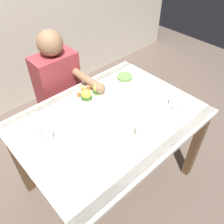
{
  "coord_description": "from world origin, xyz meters",
  "views": [
    {
      "loc": [
        -0.74,
        -0.83,
        1.8
      ],
      "look_at": [
        0.02,
        0.0,
        0.78
      ],
      "focal_mm": 37.3,
      "sensor_mm": 36.0,
      "label": 1
    }
  ],
  "objects_px": {
    "dining_table": "(110,129)",
    "diner_person": "(61,89)",
    "coffee_mug": "(143,130)",
    "fork": "(87,138)",
    "fruit_bowl": "(178,101)",
    "side_plate": "(125,78)",
    "water_glass_near": "(46,135)",
    "eggs_benedict_plate": "(91,94)"
  },
  "relations": [
    {
      "from": "side_plate",
      "to": "eggs_benedict_plate",
      "type": "bearing_deg",
      "value": 179.44
    },
    {
      "from": "diner_person",
      "to": "water_glass_near",
      "type": "bearing_deg",
      "value": -128.52
    },
    {
      "from": "dining_table",
      "to": "diner_person",
      "type": "xyz_separation_m",
      "value": [
        -0.0,
        0.6,
        0.02
      ]
    },
    {
      "from": "fruit_bowl",
      "to": "side_plate",
      "type": "distance_m",
      "value": 0.47
    },
    {
      "from": "diner_person",
      "to": "side_plate",
      "type": "bearing_deg",
      "value": -41.75
    },
    {
      "from": "dining_table",
      "to": "water_glass_near",
      "type": "height_order",
      "value": "water_glass_near"
    },
    {
      "from": "eggs_benedict_plate",
      "to": "fork",
      "type": "height_order",
      "value": "eggs_benedict_plate"
    },
    {
      "from": "dining_table",
      "to": "fork",
      "type": "distance_m",
      "value": 0.25
    },
    {
      "from": "dining_table",
      "to": "fork",
      "type": "relative_size",
      "value": 9.61
    },
    {
      "from": "dining_table",
      "to": "diner_person",
      "type": "distance_m",
      "value": 0.6
    },
    {
      "from": "eggs_benedict_plate",
      "to": "water_glass_near",
      "type": "bearing_deg",
      "value": -160.83
    },
    {
      "from": "coffee_mug",
      "to": "fork",
      "type": "bearing_deg",
      "value": 140.78
    },
    {
      "from": "eggs_benedict_plate",
      "to": "coffee_mug",
      "type": "relative_size",
      "value": 2.43
    },
    {
      "from": "fruit_bowl",
      "to": "side_plate",
      "type": "bearing_deg",
      "value": 96.1
    },
    {
      "from": "water_glass_near",
      "to": "eggs_benedict_plate",
      "type": "bearing_deg",
      "value": 19.17
    },
    {
      "from": "eggs_benedict_plate",
      "to": "coffee_mug",
      "type": "bearing_deg",
      "value": -91.67
    },
    {
      "from": "coffee_mug",
      "to": "diner_person",
      "type": "height_order",
      "value": "diner_person"
    },
    {
      "from": "dining_table",
      "to": "fruit_bowl",
      "type": "xyz_separation_m",
      "value": [
        0.44,
        -0.22,
        0.14
      ]
    },
    {
      "from": "coffee_mug",
      "to": "fork",
      "type": "relative_size",
      "value": 0.89
    },
    {
      "from": "dining_table",
      "to": "coffee_mug",
      "type": "xyz_separation_m",
      "value": [
        0.04,
        -0.25,
        0.16
      ]
    },
    {
      "from": "side_plate",
      "to": "diner_person",
      "type": "distance_m",
      "value": 0.54
    },
    {
      "from": "diner_person",
      "to": "coffee_mug",
      "type": "bearing_deg",
      "value": -87.31
    },
    {
      "from": "coffee_mug",
      "to": "diner_person",
      "type": "xyz_separation_m",
      "value": [
        -0.04,
        0.85,
        -0.14
      ]
    },
    {
      "from": "side_plate",
      "to": "diner_person",
      "type": "xyz_separation_m",
      "value": [
        -0.39,
        0.35,
        -0.1
      ]
    },
    {
      "from": "eggs_benedict_plate",
      "to": "side_plate",
      "type": "bearing_deg",
      "value": -0.56
    },
    {
      "from": "coffee_mug",
      "to": "fork",
      "type": "distance_m",
      "value": 0.34
    },
    {
      "from": "fork",
      "to": "side_plate",
      "type": "bearing_deg",
      "value": 25.41
    },
    {
      "from": "dining_table",
      "to": "eggs_benedict_plate",
      "type": "xyz_separation_m",
      "value": [
        0.05,
        0.25,
        0.13
      ]
    },
    {
      "from": "dining_table",
      "to": "coffee_mug",
      "type": "distance_m",
      "value": 0.3
    },
    {
      "from": "dining_table",
      "to": "coffee_mug",
      "type": "relative_size",
      "value": 10.78
    },
    {
      "from": "coffee_mug",
      "to": "diner_person",
      "type": "bearing_deg",
      "value": 92.69
    },
    {
      "from": "side_plate",
      "to": "water_glass_near",
      "type": "bearing_deg",
      "value": -168.92
    },
    {
      "from": "eggs_benedict_plate",
      "to": "dining_table",
      "type": "bearing_deg",
      "value": -101.39
    },
    {
      "from": "coffee_mug",
      "to": "fruit_bowl",
      "type": "bearing_deg",
      "value": 4.24
    },
    {
      "from": "coffee_mug",
      "to": "water_glass_near",
      "type": "height_order",
      "value": "water_glass_near"
    },
    {
      "from": "water_glass_near",
      "to": "coffee_mug",
      "type": "bearing_deg",
      "value": -37.97
    },
    {
      "from": "fork",
      "to": "water_glass_near",
      "type": "height_order",
      "value": "water_glass_near"
    },
    {
      "from": "eggs_benedict_plate",
      "to": "fork",
      "type": "distance_m",
      "value": 0.4
    },
    {
      "from": "fruit_bowl",
      "to": "fork",
      "type": "xyz_separation_m",
      "value": [
        -0.66,
        0.18,
        -0.03
      ]
    },
    {
      "from": "eggs_benedict_plate",
      "to": "fork",
      "type": "bearing_deg",
      "value": -132.95
    },
    {
      "from": "dining_table",
      "to": "fruit_bowl",
      "type": "distance_m",
      "value": 0.51
    },
    {
      "from": "coffee_mug",
      "to": "water_glass_near",
      "type": "relative_size",
      "value": 0.86
    }
  ]
}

